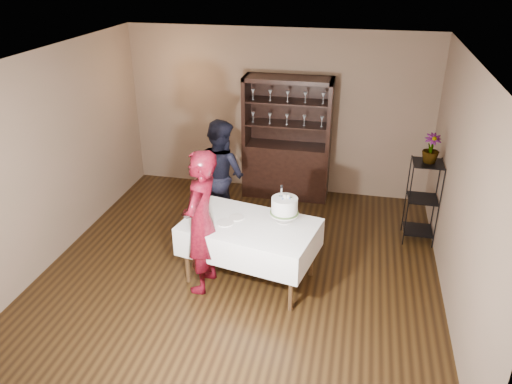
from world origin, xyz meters
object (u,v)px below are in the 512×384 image
man (221,175)px  cake (285,207)px  woman (201,222)px  potted_plant (431,148)px  cake_table (250,237)px  plant_etagere (422,198)px  china_hutch (286,158)px

man → cake: (1.11, -1.11, 0.16)m
woman → potted_plant: woman is taller
cake_table → man: man is taller
plant_etagere → cake_table: size_ratio=0.69×
woman → cake: (0.91, 0.42, 0.09)m
cake_table → man: size_ratio=1.05×
china_hutch → cake: 2.39m
plant_etagere → woman: size_ratio=0.67×
cake_table → cake: 0.57m
man → plant_etagere: bearing=-145.0°
cake_table → plant_etagere: bearing=34.2°
man → potted_plant: man is taller
man → potted_plant: size_ratio=4.17×
cake_table → cake: size_ratio=3.57×
woman → cake: bearing=118.0°
cake_table → man: (-0.72, 1.26, 0.22)m
plant_etagere → potted_plant: size_ratio=3.02×
plant_etagere → cake: cake is taller
woman → man: (-0.20, 1.52, -0.07)m
china_hutch → man: 1.47m
china_hutch → cake: bearing=-81.6°
cake → potted_plant: bearing=36.8°
cake → plant_etagere: bearing=36.7°
woman → potted_plant: size_ratio=4.50×
china_hutch → woman: china_hutch is taller
cake → man: bearing=135.2°
plant_etagere → potted_plant: 0.73m
cake → potted_plant: size_ratio=1.23×
plant_etagere → potted_plant: (0.01, 0.01, 0.73)m
cake_table → potted_plant: (2.14, 1.46, 0.78)m
cake → woman: bearing=-155.4°
plant_etagere → china_hutch: bearing=153.2°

